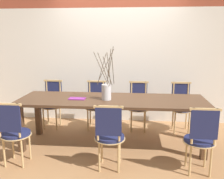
% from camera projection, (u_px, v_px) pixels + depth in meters
% --- Properties ---
extents(ground_plane, '(16.00, 16.00, 0.00)m').
position_uv_depth(ground_plane, '(112.00, 145.00, 4.01)').
color(ground_plane, '#9E7047').
extents(wall_rear, '(12.00, 0.06, 3.20)m').
position_uv_depth(wall_rear, '(118.00, 42.00, 4.91)').
color(wall_rear, silver).
rests_on(wall_rear, ground_plane).
extents(dining_table, '(2.89, 0.90, 0.76)m').
position_uv_depth(dining_table, '(112.00, 105.00, 3.87)').
color(dining_table, '#4C3321').
rests_on(dining_table, ground_plane).
extents(chair_near_leftend, '(0.40, 0.40, 0.90)m').
position_uv_depth(chair_near_leftend, '(14.00, 131.00, 3.29)').
color(chair_near_leftend, '#1E234C').
rests_on(chair_near_leftend, ground_plane).
extents(chair_near_left, '(0.40, 0.40, 0.90)m').
position_uv_depth(chair_near_left, '(109.00, 134.00, 3.18)').
color(chair_near_left, '#1E234C').
rests_on(chair_near_left, ground_plane).
extents(chair_near_center, '(0.40, 0.40, 0.90)m').
position_uv_depth(chair_near_center, '(201.00, 138.00, 3.08)').
color(chair_near_center, '#1E234C').
rests_on(chair_near_center, ground_plane).
extents(chair_far_leftend, '(0.40, 0.40, 0.90)m').
position_uv_depth(chair_far_leftend, '(52.00, 102.00, 4.75)').
color(chair_far_leftend, '#1E234C').
rests_on(chair_far_leftend, ground_plane).
extents(chair_far_left, '(0.40, 0.40, 0.90)m').
position_uv_depth(chair_far_left, '(96.00, 103.00, 4.67)').
color(chair_far_left, '#1E234C').
rests_on(chair_far_left, ground_plane).
extents(chair_far_center, '(0.40, 0.40, 0.90)m').
position_uv_depth(chair_far_center, '(138.00, 104.00, 4.60)').
color(chair_far_center, '#1E234C').
rests_on(chair_far_center, ground_plane).
extents(chair_far_right, '(0.40, 0.40, 0.90)m').
position_uv_depth(chair_far_right, '(181.00, 105.00, 4.53)').
color(chair_far_right, '#1E234C').
rests_on(chair_far_right, ground_plane).
extents(vase_centerpiece, '(0.30, 0.34, 0.80)m').
position_uv_depth(vase_centerpiece, '(106.00, 91.00, 3.79)').
color(vase_centerpiece, silver).
rests_on(vase_centerpiece, dining_table).
extents(book_stack, '(0.26, 0.15, 0.01)m').
position_uv_depth(book_stack, '(77.00, 99.00, 3.85)').
color(book_stack, '#842D8C').
rests_on(book_stack, dining_table).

